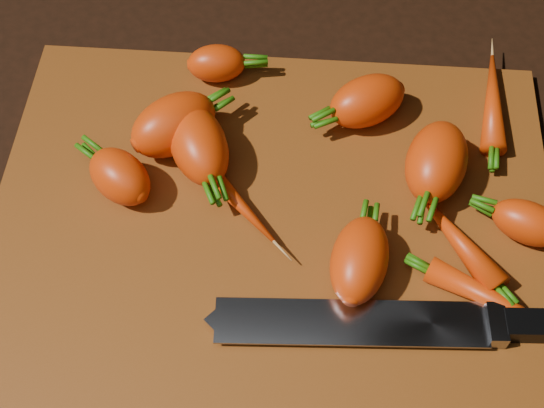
{
  "coord_description": "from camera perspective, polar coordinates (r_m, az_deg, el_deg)",
  "views": [
    {
      "loc": [
        0.03,
        -0.34,
        0.58
      ],
      "look_at": [
        0.0,
        0.01,
        0.03
      ],
      "focal_mm": 50.0,
      "sensor_mm": 36.0,
      "label": 1
    }
  ],
  "objects": [
    {
      "name": "cutting_board",
      "position": [
        0.67,
        -0.06,
        -1.82
      ],
      "size": [
        0.5,
        0.4,
        0.01
      ],
      "primitive_type": "cube",
      "color": "brown",
      "rests_on": "ground"
    },
    {
      "name": "carrot_5",
      "position": [
        0.76,
        -4.2,
        10.51
      ],
      "size": [
        0.06,
        0.04,
        0.04
      ],
      "primitive_type": "ellipsoid",
      "rotation": [
        0.0,
        0.0,
        0.13
      ],
      "color": "red",
      "rests_on": "cutting_board"
    },
    {
      "name": "carrot_3",
      "position": [
        0.63,
        6.61,
        -4.22
      ],
      "size": [
        0.06,
        0.09,
        0.05
      ],
      "primitive_type": "ellipsoid",
      "rotation": [
        0.0,
        0.0,
        1.4
      ],
      "color": "red",
      "rests_on": "cutting_board"
    },
    {
      "name": "ground",
      "position": [
        0.68,
        -0.06,
        -2.29
      ],
      "size": [
        2.0,
        2.0,
        0.01
      ],
      "primitive_type": "cube",
      "color": "black"
    },
    {
      "name": "carrot_1",
      "position": [
        0.68,
        -11.39,
        2.04
      ],
      "size": [
        0.08,
        0.08,
        0.04
      ],
      "primitive_type": "ellipsoid",
      "rotation": [
        0.0,
        0.0,
        2.44
      ],
      "color": "red",
      "rests_on": "cutting_board"
    },
    {
      "name": "carrot_9",
      "position": [
        0.66,
        13.95,
        -2.79
      ],
      "size": [
        0.08,
        0.1,
        0.03
      ],
      "primitive_type": "ellipsoid",
      "rotation": [
        0.0,
        0.0,
        2.18
      ],
      "color": "red",
      "rests_on": "cutting_board"
    },
    {
      "name": "carrot_10",
      "position": [
        0.67,
        -3.36,
        0.95
      ],
      "size": [
        0.11,
        0.11,
        0.02
      ],
      "primitive_type": "ellipsoid",
      "rotation": [
        0.0,
        0.0,
        5.46
      ],
      "color": "red",
      "rests_on": "cutting_board"
    },
    {
      "name": "carrot_8",
      "position": [
        0.65,
        16.98,
        -7.23
      ],
      "size": [
        0.13,
        0.08,
        0.02
      ],
      "primitive_type": "ellipsoid",
      "rotation": [
        0.0,
        0.0,
        -0.45
      ],
      "color": "red",
      "rests_on": "cutting_board"
    },
    {
      "name": "carrot_6",
      "position": [
        0.68,
        18.72,
        -1.34
      ],
      "size": [
        0.07,
        0.06,
        0.04
      ],
      "primitive_type": "ellipsoid",
      "rotation": [
        0.0,
        0.0,
        2.75
      ],
      "color": "red",
      "rests_on": "cutting_board"
    },
    {
      "name": "knife",
      "position": [
        0.62,
        7.99,
        -8.86
      ],
      "size": [
        0.36,
        0.05,
        0.02
      ],
      "rotation": [
        0.0,
        0.0,
        0.05
      ],
      "color": "gray",
      "rests_on": "cutting_board"
    },
    {
      "name": "carrot_0",
      "position": [
        0.7,
        -7.41,
        5.95
      ],
      "size": [
        0.1,
        0.1,
        0.05
      ],
      "primitive_type": "ellipsoid",
      "rotation": [
        0.0,
        0.0,
        0.7
      ],
      "color": "red",
      "rests_on": "cutting_board"
    },
    {
      "name": "carrot_11",
      "position": [
        0.69,
        12.28,
        3.13
      ],
      "size": [
        0.07,
        0.09,
        0.05
      ],
      "primitive_type": "ellipsoid",
      "rotation": [
        0.0,
        0.0,
        4.47
      ],
      "color": "red",
      "rests_on": "cutting_board"
    },
    {
      "name": "carrot_4",
      "position": [
        0.72,
        7.17,
        7.7
      ],
      "size": [
        0.09,
        0.08,
        0.05
      ],
      "primitive_type": "ellipsoid",
      "rotation": [
        0.0,
        0.0,
        3.68
      ],
      "color": "red",
      "rests_on": "cutting_board"
    },
    {
      "name": "carrot_7",
      "position": [
        0.76,
        16.29,
        7.46
      ],
      "size": [
        0.03,
        0.12,
        0.02
      ],
      "primitive_type": "ellipsoid",
      "rotation": [
        0.0,
        0.0,
        1.49
      ],
      "color": "red",
      "rests_on": "cutting_board"
    },
    {
      "name": "carrot_2",
      "position": [
        0.69,
        -5.58,
        4.52
      ],
      "size": [
        0.08,
        0.1,
        0.05
      ],
      "primitive_type": "ellipsoid",
      "rotation": [
        0.0,
        0.0,
        -1.16
      ],
      "color": "red",
      "rests_on": "cutting_board"
    }
  ]
}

